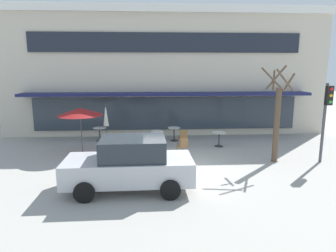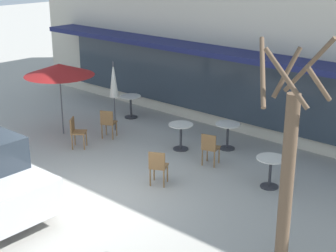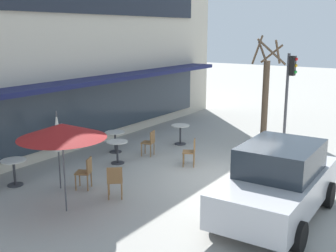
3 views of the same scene
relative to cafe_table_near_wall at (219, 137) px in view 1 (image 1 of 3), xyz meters
The scene contains 15 objects.
ground_plane 4.18m from the cafe_table_near_wall, 128.43° to the right, with size 80.00×80.00×0.00m, color #9E9B93.
building_facade 7.89m from the cafe_table_near_wall, 111.03° to the left, with size 19.33×9.10×7.54m.
cafe_table_near_wall is the anchor object (origin of this frame).
cafe_table_streetside 2.62m from the cafe_table_near_wall, 148.33° to the left, with size 0.70×0.70×0.76m.
cafe_table_by_tree 3.22m from the cafe_table_near_wall, behind, with size 0.70×0.70×0.76m.
cafe_table_mid_patio 6.55m from the cafe_table_near_wall, 166.19° to the left, with size 0.70×0.70×0.76m.
patio_umbrella_green_folded 5.91m from the cafe_table_near_wall, behind, with size 0.28×0.28×2.20m.
patio_umbrella_cream_folded 7.01m from the cafe_table_near_wall, behind, with size 2.10×2.10×2.20m.
cafe_chair_0 5.69m from the cafe_table_near_wall, 165.39° to the right, with size 0.56×0.56×0.89m.
cafe_chair_1 2.68m from the cafe_table_near_wall, 140.41° to the right, with size 0.54×0.54×0.89m.
cafe_chair_2 5.42m from the cafe_table_near_wall, behind, with size 0.54×0.54×0.89m.
cafe_chair_3 1.88m from the cafe_table_near_wall, behind, with size 0.49×0.49×0.89m.
parked_sedan 6.81m from the cafe_table_near_wall, 128.34° to the right, with size 4.23×2.07×1.76m.
street_tree 3.51m from the cafe_table_near_wall, 55.38° to the right, with size 1.25×1.24×4.13m.
traffic_light_pole 5.11m from the cafe_table_near_wall, 37.61° to the right, with size 0.26×0.43×3.40m.
Camera 1 is at (-0.94, -11.61, 4.00)m, focal length 32.00 mm.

